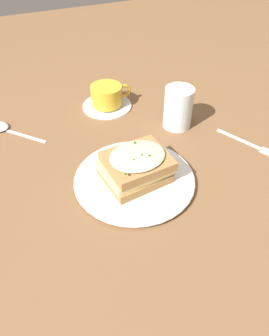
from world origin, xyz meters
The scene contains 7 objects.
ground_plane centered at (0.00, 0.00, 0.00)m, with size 2.40×2.40×0.00m, color brown.
dinner_plate centered at (-0.01, -0.01, 0.01)m, with size 0.25×0.25×0.01m.
sandwich centered at (-0.01, 0.00, 0.04)m, with size 0.12×0.14×0.06m.
teacup_with_saucer centered at (-0.31, 0.04, 0.03)m, with size 0.13×0.14×0.06m.
water_glass centered at (-0.15, 0.17, 0.05)m, with size 0.07×0.07×0.10m, color silver.
fork centered at (0.01, 0.30, 0.00)m, with size 0.17×0.09×0.00m.
spoon centered at (-0.31, -0.24, 0.00)m, with size 0.15×0.14×0.01m.
Camera 1 is at (0.43, -0.19, 0.47)m, focal length 35.00 mm.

